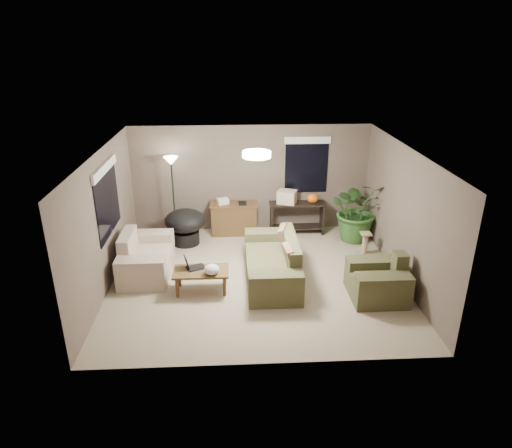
{
  "coord_description": "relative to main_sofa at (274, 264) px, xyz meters",
  "views": [
    {
      "loc": [
        -0.43,
        -7.75,
        4.34
      ],
      "look_at": [
        0.0,
        0.2,
        1.05
      ],
      "focal_mm": 32.0,
      "sensor_mm": 36.0,
      "label": 1
    }
  ],
  "objects": [
    {
      "name": "houseplant",
      "position": [
        2.07,
        1.72,
        0.27
      ],
      "size": [
        1.3,
        1.44,
        1.13
      ],
      "primitive_type": "imported",
      "color": "#2D5923",
      "rests_on": "ground"
    },
    {
      "name": "papasan_chair",
      "position": [
        -1.83,
        1.69,
        0.17
      ],
      "size": [
        1.14,
        1.14,
        0.8
      ],
      "color": "black",
      "rests_on": "ground"
    },
    {
      "name": "window_left",
      "position": [
        -3.06,
        0.31,
        1.49
      ],
      "size": [
        0.05,
        1.56,
        1.33
      ],
      "color": "black",
      "rests_on": "room_shell"
    },
    {
      "name": "cat_scratching_post",
      "position": [
        2.03,
        0.91,
        -0.08
      ],
      "size": [
        0.32,
        0.32,
        0.5
      ],
      "color": "tan",
      "rests_on": "ground"
    },
    {
      "name": "cardboard_box",
      "position": [
        0.49,
        2.16,
        0.61
      ],
      "size": [
        0.49,
        0.44,
        0.31
      ],
      "primitive_type": "cube",
      "rotation": [
        0.0,
        0.0,
        -0.38
      ],
      "color": "beige",
      "rests_on": "console_table"
    },
    {
      "name": "coffee_table",
      "position": [
        -1.36,
        -0.41,
        0.06
      ],
      "size": [
        1.0,
        0.55,
        0.42
      ],
      "color": "brown",
      "rests_on": "ground"
    },
    {
      "name": "floor_lamp",
      "position": [
        -2.09,
        2.05,
        1.3
      ],
      "size": [
        0.32,
        0.32,
        1.91
      ],
      "color": "black",
      "rests_on": "ground"
    },
    {
      "name": "desk_papers",
      "position": [
        -0.89,
        2.2,
        0.51
      ],
      "size": [
        0.69,
        0.3,
        0.12
      ],
      "color": "silver",
      "rests_on": "desk"
    },
    {
      "name": "console_table",
      "position": [
        0.74,
        2.16,
        0.14
      ],
      "size": [
        1.3,
        0.4,
        0.75
      ],
      "color": "black",
      "rests_on": "ground"
    },
    {
      "name": "desk",
      "position": [
        -0.74,
        2.21,
        0.08
      ],
      "size": [
        1.1,
        0.5,
        0.75
      ],
      "color": "brown",
      "rests_on": "ground"
    },
    {
      "name": "room_shell",
      "position": [
        -0.33,
        0.01,
        0.96
      ],
      "size": [
        5.5,
        5.5,
        5.5
      ],
      "color": "tan",
      "rests_on": "ground"
    },
    {
      "name": "window_back",
      "position": [
        0.97,
        2.48,
        1.49
      ],
      "size": [
        1.06,
        0.05,
        1.33
      ],
      "color": "black",
      "rests_on": "room_shell"
    },
    {
      "name": "armchair",
      "position": [
        1.79,
        -0.78,
        0.0
      ],
      "size": [
        0.95,
        1.0,
        0.85
      ],
      "color": "#46472A",
      "rests_on": "ground"
    },
    {
      "name": "loveseat",
      "position": [
        -2.5,
        0.36,
        0.0
      ],
      "size": [
        0.9,
        1.6,
        0.85
      ],
      "color": "beige",
      "rests_on": "ground"
    },
    {
      "name": "laptop",
      "position": [
        -1.53,
        -0.31,
        0.19
      ],
      "size": [
        0.42,
        0.34,
        0.24
      ],
      "color": "black",
      "rests_on": "coffee_table"
    },
    {
      "name": "pumpkin",
      "position": [
        1.09,
        2.16,
        0.56
      ],
      "size": [
        0.34,
        0.34,
        0.22
      ],
      "primitive_type": "ellipsoid",
      "rotation": [
        0.0,
        0.0,
        0.35
      ],
      "color": "orange",
      "rests_on": "console_table"
    },
    {
      "name": "main_sofa",
      "position": [
        0.0,
        0.0,
        0.0
      ],
      "size": [
        0.95,
        2.2,
        0.85
      ],
      "color": "brown",
      "rests_on": "ground"
    },
    {
      "name": "plastic_bag",
      "position": [
        -1.16,
        -0.56,
        0.22
      ],
      "size": [
        0.31,
        0.29,
        0.19
      ],
      "primitive_type": "ellipsoid",
      "rotation": [
        0.0,
        0.0,
        -0.18
      ],
      "color": "white",
      "rests_on": "coffee_table"
    },
    {
      "name": "ceiling_fixture",
      "position": [
        -0.33,
        0.01,
        2.15
      ],
      "size": [
        0.5,
        0.5,
        0.1
      ],
      "primitive_type": "cylinder",
      "color": "white",
      "rests_on": "room_shell"
    },
    {
      "name": "throw_pillows",
      "position": [
        0.26,
        -0.0,
        0.36
      ],
      "size": [
        0.34,
        1.38,
        0.47
      ],
      "color": "#8C7251",
      "rests_on": "main_sofa"
    }
  ]
}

